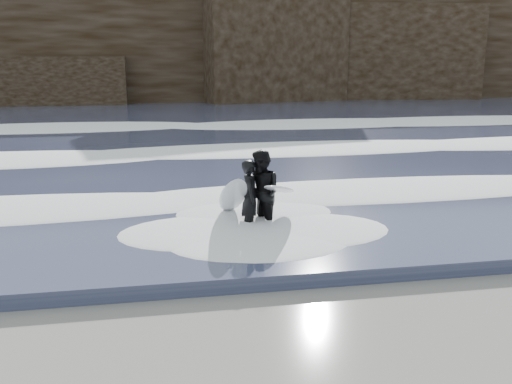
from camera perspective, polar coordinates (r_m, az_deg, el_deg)
sea at (r=35.26m, az=-8.42°, el=6.99°), size 90.00×52.00×0.30m
headland at (r=52.05m, az=-9.41°, el=14.33°), size 70.00×9.00×10.00m
foam_near at (r=15.51m, az=-5.37°, el=-0.08°), size 60.00×3.20×0.20m
foam_mid at (r=22.35m, az=-7.05°, el=4.09°), size 60.00×4.00×0.24m
foam_far at (r=31.26m, az=-8.13°, el=6.75°), size 60.00×4.80×0.30m
surfer_left at (r=12.98m, az=-1.02°, el=-0.52°), size 0.97×1.99×1.74m
surfer_right at (r=12.94m, az=0.74°, el=-0.07°), size 1.64×2.20×1.96m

